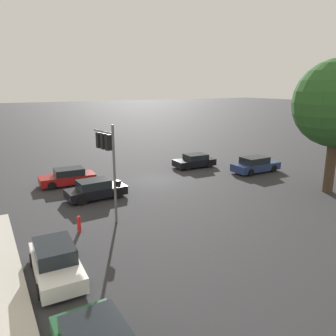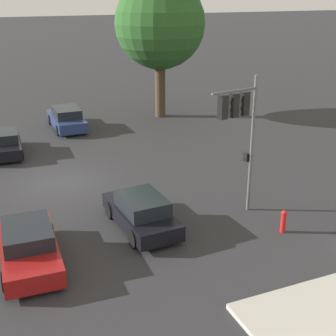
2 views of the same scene
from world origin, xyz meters
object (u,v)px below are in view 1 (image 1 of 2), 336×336
object	(u,v)px
crossing_car_0	(68,177)
traffic_signal	(108,152)
crossing_car_1	(95,190)
crossing_car_2	(255,165)
parked_car_0	(56,261)
crossing_car_3	(195,161)
fire_hydrant	(79,223)

from	to	relation	value
crossing_car_0	traffic_signal	bearing A→B (deg)	96.21
crossing_car_1	crossing_car_2	bearing A→B (deg)	-3.72
crossing_car_0	parked_car_0	size ratio (longest dim) A/B	1.04
traffic_signal	crossing_car_1	size ratio (longest dim) A/B	1.36
parked_car_0	crossing_car_3	bearing A→B (deg)	131.18
crossing_car_0	crossing_car_1	xyz separation A→B (m)	(-0.89, 4.38, 0.02)
crossing_car_3	crossing_car_2	bearing A→B (deg)	134.24
crossing_car_0	fire_hydrant	world-z (taller)	crossing_car_0
traffic_signal	fire_hydrant	bearing A→B (deg)	-166.52
crossing_car_3	fire_hydrant	bearing A→B (deg)	36.35
crossing_car_0	parked_car_0	world-z (taller)	parked_car_0
crossing_car_3	parked_car_0	xyz separation A→B (m)	(15.79, 12.83, 0.04)
crossing_car_0	fire_hydrant	bearing A→B (deg)	82.74
traffic_signal	crossing_car_2	size ratio (longest dim) A/B	1.24
traffic_signal	crossing_car_0	bearing A→B (deg)	83.78
traffic_signal	parked_car_0	bearing A→B (deg)	-141.03
crossing_car_0	crossing_car_1	bearing A→B (deg)	104.05
crossing_car_2	crossing_car_3	bearing A→B (deg)	131.05
crossing_car_1	parked_car_0	world-z (taller)	parked_car_0
traffic_signal	crossing_car_3	bearing A→B (deg)	25.02
parked_car_0	crossing_car_1	bearing A→B (deg)	154.77
traffic_signal	parked_car_0	size ratio (longest dim) A/B	1.36
traffic_signal	crossing_car_1	bearing A→B (deg)	74.96
crossing_car_2	parked_car_0	world-z (taller)	crossing_car_2
traffic_signal	crossing_car_3	world-z (taller)	traffic_signal
crossing_car_2	parked_car_0	xyz separation A→B (m)	(19.60, 8.46, -0.03)
crossing_car_1	crossing_car_3	xyz separation A→B (m)	(-11.32, -4.17, -0.04)
parked_car_0	fire_hydrant	size ratio (longest dim) A/B	4.56
traffic_signal	fire_hydrant	size ratio (longest dim) A/B	6.21
traffic_signal	crossing_car_0	world-z (taller)	traffic_signal
crossing_car_0	crossing_car_2	world-z (taller)	crossing_car_2
crossing_car_2	fire_hydrant	bearing A→B (deg)	-165.19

